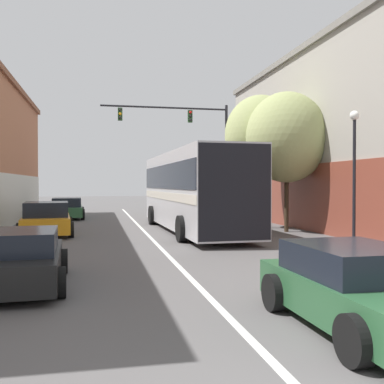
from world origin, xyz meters
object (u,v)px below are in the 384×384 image
(parked_car_left_near, at_px, (67,209))
(parked_car_left_mid, at_px, (17,260))
(street_lamp, at_px, (354,173))
(street_tree_near, at_px, (261,135))
(hatchback_foreground, at_px, (358,289))
(street_tree_far, at_px, (287,137))
(bus, at_px, (192,188))
(traffic_signal_gantry, at_px, (192,136))
(parked_car_left_far, at_px, (47,219))

(parked_car_left_near, xyz_separation_m, parked_car_left_mid, (0.26, -19.22, -0.05))
(street_lamp, relative_size, street_tree_near, 0.69)
(hatchback_foreground, xyz_separation_m, parked_car_left_mid, (-5.47, 3.88, -0.01))
(street_tree_far, bearing_deg, street_lamp, -93.72)
(bus, xyz_separation_m, street_lamp, (3.72, -7.28, 0.52))
(parked_car_left_mid, relative_size, street_tree_far, 0.63)
(street_tree_near, xyz_separation_m, street_tree_far, (0.51, -1.95, -0.30))
(traffic_signal_gantry, distance_m, street_lamp, 16.49)
(parked_car_left_near, bearing_deg, hatchback_foreground, -168.92)
(hatchback_foreground, relative_size, parked_car_left_mid, 0.97)
(parked_car_left_far, xyz_separation_m, street_lamp, (10.11, -7.00, 1.86))
(street_lamp, distance_m, street_tree_near, 8.33)
(parked_car_left_near, distance_m, traffic_signal_gantry, 9.32)
(parked_car_left_near, height_order, traffic_signal_gantry, traffic_signal_gantry)
(bus, xyz_separation_m, traffic_signal_gantry, (1.86, 8.86, 3.36))
(street_lamp, bearing_deg, parked_car_left_far, 145.29)
(parked_car_left_mid, distance_m, street_lamp, 10.26)
(traffic_signal_gantry, height_order, street_tree_near, traffic_signal_gantry)
(parked_car_left_far, bearing_deg, parked_car_left_near, -5.98)
(traffic_signal_gantry, height_order, street_tree_far, traffic_signal_gantry)
(parked_car_left_near, relative_size, parked_car_left_far, 1.03)
(street_tree_near, bearing_deg, parked_car_left_near, 140.10)
(street_tree_near, bearing_deg, traffic_signal_gantry, 102.17)
(hatchback_foreground, relative_size, parked_car_left_far, 0.87)
(street_tree_far, bearing_deg, bus, 164.30)
(parked_car_left_mid, bearing_deg, parked_car_left_far, -0.27)
(bus, bearing_deg, hatchback_foreground, 176.56)
(bus, height_order, parked_car_left_far, bus)
(parked_car_left_near, bearing_deg, bus, -148.32)
(street_lamp, bearing_deg, street_tree_near, 90.81)
(parked_car_left_mid, bearing_deg, bus, -32.97)
(parked_car_left_far, xyz_separation_m, traffic_signal_gantry, (8.25, 9.14, 4.69))
(parked_car_left_far, height_order, street_lamp, street_lamp)
(hatchback_foreground, xyz_separation_m, parked_car_left_far, (-5.95, 13.86, 0.08))
(parked_car_left_far, xyz_separation_m, street_tree_far, (10.51, -0.88, 3.61))
(parked_car_left_far, distance_m, street_tree_near, 10.78)
(bus, xyz_separation_m, parked_car_left_near, (-6.16, 8.96, -1.37))
(traffic_signal_gantry, relative_size, street_lamp, 1.87)
(bus, distance_m, parked_car_left_far, 6.53)
(hatchback_foreground, bearing_deg, street_tree_near, -15.89)
(parked_car_left_far, bearing_deg, bus, -92.10)
(street_tree_near, height_order, street_tree_far, street_tree_near)
(parked_car_left_mid, distance_m, street_tree_near, 15.11)
(bus, bearing_deg, street_tree_far, -107.37)
(street_lamp, bearing_deg, street_tree_far, 86.28)
(hatchback_foreground, bearing_deg, street_tree_far, -20.08)
(parked_car_left_far, bearing_deg, parked_car_left_mid, 178.18)
(hatchback_foreground, relative_size, street_tree_far, 0.61)
(street_tree_near, relative_size, street_tree_far, 1.03)
(parked_car_left_mid, relative_size, street_lamp, 0.89)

